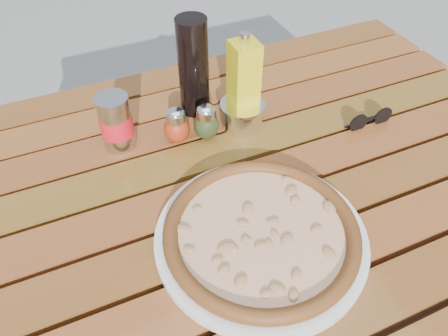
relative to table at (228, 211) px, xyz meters
name	(u,v)px	position (x,y,z in m)	size (l,w,h in m)	color
table	(228,211)	(0.00, 0.00, 0.00)	(1.40, 0.90, 0.75)	#39220C
plate	(261,238)	(0.00, -0.14, 0.08)	(0.36, 0.36, 0.01)	silver
pizza	(261,232)	(0.00, -0.14, 0.10)	(0.37, 0.37, 0.03)	beige
pepper_shaker	(176,126)	(-0.04, 0.17, 0.11)	(0.07, 0.07, 0.08)	#AB3213
oregano_shaker	(206,122)	(0.02, 0.15, 0.11)	(0.07, 0.07, 0.08)	#323D18
dark_bottle	(193,68)	(0.03, 0.25, 0.19)	(0.07, 0.07, 0.22)	black
soda_can	(116,123)	(-0.16, 0.20, 0.13)	(0.08, 0.08, 0.12)	#B8B8BD
olive_oil_cruet	(243,84)	(0.11, 0.17, 0.17)	(0.06, 0.06, 0.21)	gold
parmesan_tin	(242,115)	(0.10, 0.15, 0.11)	(0.12, 0.12, 0.07)	white
sunglasses	(370,120)	(0.36, 0.04, 0.09)	(0.11, 0.03, 0.04)	black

